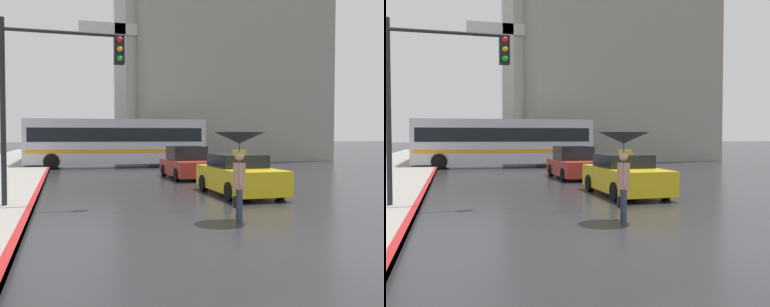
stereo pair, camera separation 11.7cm
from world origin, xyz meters
TOP-DOWN VIEW (x-y plane):
  - ground_plane at (0.00, 0.00)m, footprint 300.00×300.00m
  - taxi at (2.01, 6.80)m, footprint 1.91×4.34m
  - sedan_red at (1.92, 13.22)m, footprint 1.91×4.35m
  - city_bus at (-0.46, 21.87)m, footprint 11.48×3.22m
  - pedestrian_with_umbrella at (0.18, 2.25)m, footprint 1.20×1.20m
  - traffic_light at (-3.99, 5.25)m, footprint 3.28×0.38m
  - building_tower_far at (24.83, 54.36)m, footprint 13.59×9.68m
  - monument_cross at (0.78, 30.14)m, footprint 6.63×0.90m

SIDE VIEW (x-z plane):
  - ground_plane at x=0.00m, z-range 0.00..0.00m
  - taxi at x=2.01m, z-range -0.12..1.43m
  - sedan_red at x=1.92m, z-range -0.08..1.46m
  - city_bus at x=-0.46m, z-range 0.18..3.27m
  - pedestrian_with_umbrella at x=0.18m, z-range 0.71..2.82m
  - traffic_light at x=-3.99m, z-range 1.01..6.16m
  - monument_cross at x=0.78m, z-range 1.01..16.07m
  - building_tower_far at x=24.83m, z-range 0.00..36.02m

